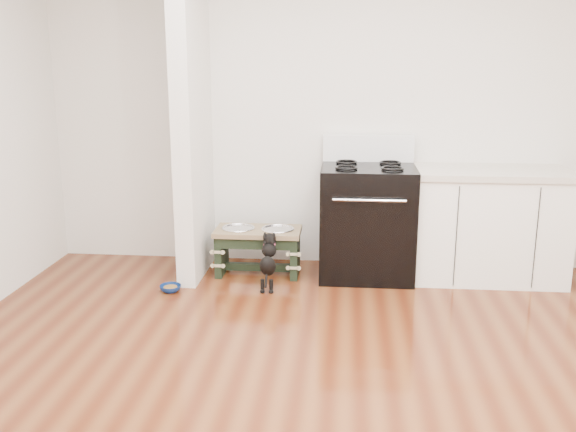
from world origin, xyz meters
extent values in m
plane|color=#4D1E0D|center=(0.00, 0.00, 0.00)|extent=(5.00, 5.00, 0.00)
plane|color=silver|center=(0.00, 2.50, 1.35)|extent=(5.00, 0.00, 5.00)
cube|color=silver|center=(-1.18, 2.10, 1.35)|extent=(0.15, 0.80, 2.70)
cube|color=black|center=(0.25, 2.15, 0.46)|extent=(0.76, 0.65, 0.92)
cube|color=black|center=(0.25, 1.84, 0.40)|extent=(0.58, 0.02, 0.50)
cylinder|color=silver|center=(0.25, 1.80, 0.72)|extent=(0.56, 0.02, 0.02)
cube|color=white|center=(0.25, 2.43, 1.03)|extent=(0.76, 0.08, 0.22)
torus|color=black|center=(0.07, 2.01, 0.93)|extent=(0.18, 0.18, 0.02)
torus|color=black|center=(0.43, 2.01, 0.93)|extent=(0.18, 0.18, 0.02)
torus|color=black|center=(0.07, 2.29, 0.93)|extent=(0.18, 0.18, 0.02)
torus|color=black|center=(0.43, 2.29, 0.93)|extent=(0.18, 0.18, 0.02)
cube|color=white|center=(1.23, 2.18, 0.43)|extent=(1.20, 0.60, 0.86)
cube|color=#B8AD9D|center=(1.23, 2.18, 0.89)|extent=(1.24, 0.64, 0.05)
cube|color=black|center=(1.23, 1.92, 0.05)|extent=(1.20, 0.06, 0.10)
cube|color=black|center=(-0.96, 2.10, 0.18)|extent=(0.06, 0.34, 0.35)
cube|color=black|center=(-0.34, 2.10, 0.18)|extent=(0.06, 0.34, 0.35)
cube|color=black|center=(-0.65, 1.94, 0.31)|extent=(0.57, 0.03, 0.09)
cube|color=black|center=(-0.65, 2.10, 0.06)|extent=(0.57, 0.06, 0.06)
cube|color=brown|center=(-0.65, 2.10, 0.37)|extent=(0.71, 0.38, 0.04)
cylinder|color=silver|center=(-0.82, 2.10, 0.37)|extent=(0.24, 0.24, 0.04)
cylinder|color=silver|center=(-0.49, 2.10, 0.37)|extent=(0.24, 0.24, 0.04)
torus|color=silver|center=(-0.82, 2.10, 0.40)|extent=(0.28, 0.28, 0.02)
torus|color=silver|center=(-0.49, 2.10, 0.40)|extent=(0.28, 0.28, 0.02)
cylinder|color=black|center=(-0.56, 1.66, 0.05)|extent=(0.03, 0.03, 0.11)
cylinder|color=black|center=(-0.49, 1.66, 0.05)|extent=(0.03, 0.03, 0.11)
sphere|color=black|center=(-0.56, 1.65, 0.01)|extent=(0.04, 0.04, 0.04)
sphere|color=black|center=(-0.49, 1.65, 0.01)|extent=(0.04, 0.04, 0.04)
ellipsoid|color=black|center=(-0.53, 1.73, 0.19)|extent=(0.12, 0.29, 0.26)
sphere|color=black|center=(-0.53, 1.82, 0.30)|extent=(0.12, 0.12, 0.12)
sphere|color=black|center=(-0.53, 1.86, 0.38)|extent=(0.10, 0.10, 0.10)
sphere|color=black|center=(-0.56, 1.92, 0.38)|extent=(0.04, 0.04, 0.04)
sphere|color=black|center=(-0.49, 1.92, 0.38)|extent=(0.04, 0.04, 0.04)
cylinder|color=black|center=(-0.53, 1.62, 0.11)|extent=(0.02, 0.08, 0.09)
torus|color=#C73A63|center=(-0.53, 1.84, 0.34)|extent=(0.10, 0.06, 0.09)
imported|color=navy|center=(-1.28, 1.61, 0.03)|extent=(0.22, 0.22, 0.05)
cylinder|color=#583919|center=(-1.28, 1.61, 0.03)|extent=(0.11, 0.11, 0.02)
camera|label=1|loc=(0.07, -2.99, 1.80)|focal=40.00mm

